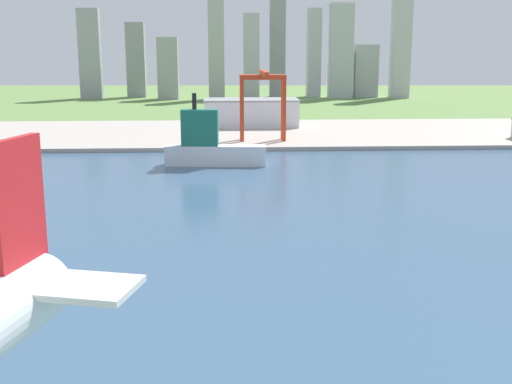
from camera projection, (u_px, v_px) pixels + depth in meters
name	position (u px, v px, depth m)	size (l,w,h in m)	color
ground_plane	(266.00, 201.00, 250.22)	(2400.00, 2400.00, 0.00)	#5F8343
water_bay	(280.00, 247.00, 191.72)	(840.00, 360.00, 0.15)	#385675
industrial_pier	(247.00, 133.00, 435.13)	(840.00, 140.00, 2.50)	#AAA197
ferry_boat	(210.00, 145.00, 321.98)	(50.38, 12.56, 35.64)	white
port_crane_red	(263.00, 90.00, 385.30)	(27.43, 47.54, 41.87)	red
warehouse_main	(251.00, 113.00, 462.67)	(66.83, 31.05, 19.27)	silver
distant_skyline	(270.00, 52.00, 744.09)	(376.27, 55.86, 145.19)	#979AA3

